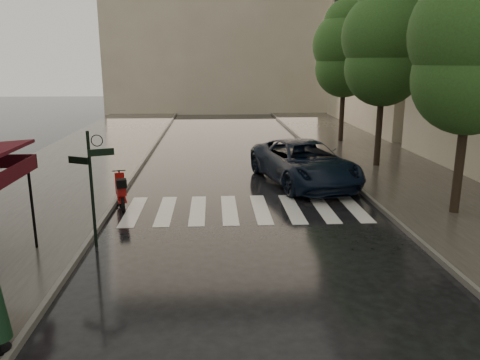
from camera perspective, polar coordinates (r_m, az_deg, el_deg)
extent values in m
plane|color=black|center=(10.21, -14.32, -14.13)|extent=(120.00, 120.00, 0.00)
cube|color=#38332D|center=(22.29, -20.05, 1.13)|extent=(6.00, 60.00, 0.12)
cube|color=#38332D|center=(22.90, 18.03, 1.63)|extent=(5.50, 60.00, 0.12)
cube|color=#595651|center=(21.61, -12.28, 1.32)|extent=(0.12, 60.00, 0.16)
cube|color=#595651|center=(22.04, 11.23, 1.63)|extent=(0.12, 60.00, 0.16)
cube|color=silver|center=(15.78, -12.83, -3.73)|extent=(0.50, 3.20, 0.01)
cube|color=silver|center=(15.64, -9.02, -3.71)|extent=(0.50, 3.20, 0.01)
cube|color=silver|center=(15.57, -5.17, -3.67)|extent=(0.50, 3.20, 0.01)
cube|color=silver|center=(15.57, -1.30, -3.62)|extent=(0.50, 3.20, 0.01)
cube|color=silver|center=(15.64, 2.56, -3.54)|extent=(0.50, 3.20, 0.01)
cube|color=silver|center=(15.78, 6.36, -3.46)|extent=(0.50, 3.20, 0.01)
cube|color=silver|center=(15.99, 10.08, -3.36)|extent=(0.50, 3.20, 0.01)
cube|color=silver|center=(16.26, 13.69, -3.25)|extent=(0.50, 3.20, 0.01)
cylinder|color=black|center=(12.92, -24.03, -2.67)|extent=(0.07, 0.07, 2.35)
cylinder|color=black|center=(12.64, -17.60, -1.23)|extent=(0.08, 0.08, 3.10)
cube|color=black|center=(12.35, -16.59, 3.26)|extent=(0.62, 0.26, 0.18)
cube|color=black|center=(12.54, -19.11, 2.29)|extent=(0.56, 0.29, 0.18)
cube|color=tan|center=(47.12, -2.16, 20.56)|extent=(22.00, 6.00, 20.00)
cylinder|color=black|center=(16.00, 25.39, 3.76)|extent=(0.28, 0.28, 4.26)
sphere|color=#223D16|center=(15.80, 26.19, 11.08)|extent=(3.40, 3.40, 3.40)
sphere|color=#223D16|center=(15.82, 26.71, 15.74)|extent=(3.80, 3.80, 3.80)
cylinder|color=black|center=(22.28, 16.67, 7.40)|extent=(0.28, 0.28, 4.48)
sphere|color=#223D16|center=(22.15, 17.07, 12.95)|extent=(3.40, 3.40, 3.40)
sphere|color=#223D16|center=(22.17, 17.34, 16.46)|extent=(3.80, 3.80, 3.80)
sphere|color=#223D16|center=(22.27, 17.59, 19.74)|extent=(2.60, 2.60, 2.60)
cylinder|color=black|center=(28.98, 12.36, 9.00)|extent=(0.28, 0.28, 4.37)
sphere|color=#223D16|center=(28.88, 12.59, 13.16)|extent=(3.40, 3.40, 3.40)
sphere|color=#223D16|center=(28.89, 12.74, 15.78)|extent=(3.80, 3.80, 3.80)
sphere|color=#223D16|center=(28.96, 12.88, 18.25)|extent=(2.60, 2.60, 2.60)
cylinder|color=black|center=(15.79, -14.08, -2.92)|extent=(0.21, 0.49, 0.48)
cylinder|color=black|center=(16.98, -14.38, -1.73)|extent=(0.21, 0.49, 0.48)
cube|color=maroon|center=(16.39, -14.26, -2.01)|extent=(0.59, 1.32, 0.10)
cube|color=maroon|center=(16.07, -14.26, -1.23)|extent=(0.42, 0.60, 0.28)
cube|color=maroon|center=(16.72, -14.44, -0.36)|extent=(0.34, 0.19, 0.74)
cylinder|color=black|center=(16.72, -14.55, 1.10)|extent=(0.45, 0.15, 0.04)
cube|color=black|center=(15.63, -14.24, -0.42)|extent=(0.38, 0.37, 0.28)
imported|color=black|center=(18.93, 7.79, 2.13)|extent=(4.15, 6.63, 1.71)
cylinder|color=black|center=(9.16, -27.25, -17.85)|extent=(0.38, 0.38, 0.05)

